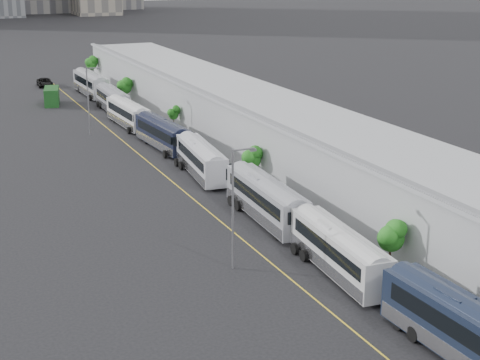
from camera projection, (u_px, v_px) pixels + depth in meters
sidewalk at (289, 188)px, 77.86m from camera, size 10.00×170.00×0.12m
lane_line at (196, 201)px, 73.80m from camera, size 0.12×160.00×0.02m
depot at (322, 152)px, 78.41m from camera, size 12.45×160.40×7.20m
bus_1 at (470, 338)px, 43.86m from camera, size 3.26×13.82×4.01m
bus_2 at (339, 255)px, 56.45m from camera, size 3.49×12.83×3.71m
bus_3 at (266, 203)px, 68.02m from camera, size 3.35×13.67×3.96m
bus_4 at (201, 162)px, 81.93m from camera, size 3.83×12.92×3.72m
bus_5 at (163, 137)px, 93.67m from camera, size 3.45×12.87×3.72m
bus_6 at (128, 116)px, 105.95m from camera, size 3.12×12.65×3.67m
bus_7 at (113, 102)px, 116.12m from camera, size 2.83×12.69×3.70m
bus_8 at (91, 86)px, 129.60m from camera, size 3.30×14.02×4.07m
tree_1 at (391, 235)px, 55.69m from camera, size 2.08×2.08×4.39m
tree_2 at (251, 157)px, 77.82m from camera, size 2.06×2.06×4.28m
tree_3 at (174, 113)px, 101.02m from camera, size 1.41×1.41×3.65m
tree_4 at (124, 85)px, 121.15m from camera, size 2.39×2.39×4.47m
tree_5 at (91, 62)px, 142.03m from camera, size 2.22×2.22×5.11m
street_lamp_near at (235, 201)px, 56.37m from camera, size 2.04×0.22×9.70m
street_lamp_far at (89, 97)px, 99.77m from camera, size 2.04×0.22×9.27m
shipping_container at (52, 96)px, 121.59m from camera, size 3.48×6.31×2.81m
suv at (45, 82)px, 138.77m from camera, size 2.91×5.80×1.58m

